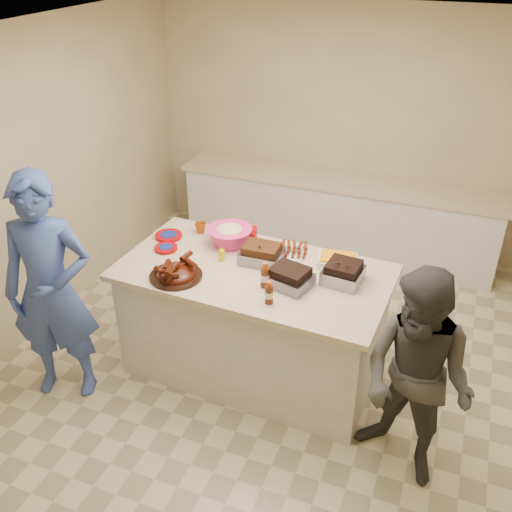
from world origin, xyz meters
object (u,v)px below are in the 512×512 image
at_px(mustard_bottle, 222,260).
at_px(coleslaw_bowl, 230,245).
at_px(plastic_cup, 201,233).
at_px(island, 254,368).
at_px(bbq_bottle_a, 269,303).
at_px(guest_gray, 400,465).
at_px(guest_blue, 71,385).
at_px(rib_platter, 176,277).
at_px(bbq_bottle_b, 265,286).
at_px(roasting_pan, 342,282).

bearing_deg(mustard_bottle, coleslaw_bowl, 99.56).
xyz_separation_m(coleslaw_bowl, plastic_cup, (-0.32, 0.11, 0.00)).
bearing_deg(coleslaw_bowl, mustard_bottle, -80.44).
bearing_deg(island, bbq_bottle_a, -52.13).
bearing_deg(guest_gray, island, -177.51).
xyz_separation_m(mustard_bottle, guest_blue, (-1.06, -0.79, -1.00)).
bearing_deg(guest_gray, rib_platter, -162.53).
height_order(bbq_bottle_b, guest_blue, bbq_bottle_b).
relative_size(island, guest_blue, 1.12).
bearing_deg(bbq_bottle_a, coleslaw_bowl, 131.33).
bearing_deg(rib_platter, coleslaw_bowl, 73.48).
relative_size(island, roasting_pan, 7.61).
bearing_deg(rib_platter, roasting_pan, 18.18).
xyz_separation_m(rib_platter, guest_blue, (-0.83, -0.44, -1.00)).
height_order(rib_platter, guest_blue, rib_platter).
bearing_deg(plastic_cup, coleslaw_bowl, -18.53).
relative_size(rib_platter, plastic_cup, 4.03).
relative_size(island, mustard_bottle, 16.78).
distance_m(island, plastic_cup, 1.27).
height_order(mustard_bottle, plastic_cup, mustard_bottle).
xyz_separation_m(island, coleslaw_bowl, (-0.33, 0.31, 1.00)).
distance_m(bbq_bottle_b, guest_blue, 1.90).
height_order(coleslaw_bowl, mustard_bottle, coleslaw_bowl).
xyz_separation_m(coleslaw_bowl, bbq_bottle_b, (0.50, -0.49, 0.00)).
relative_size(coleslaw_bowl, mustard_bottle, 3.04).
relative_size(rib_platter, bbq_bottle_a, 2.27).
distance_m(coleslaw_bowl, bbq_bottle_b, 0.70).
distance_m(rib_platter, plastic_cup, 0.74).
height_order(bbq_bottle_b, guest_gray, bbq_bottle_b).
height_order(rib_platter, mustard_bottle, rib_platter).
bearing_deg(guest_gray, guest_blue, -150.66).
bearing_deg(plastic_cup, roasting_pan, -13.67).
relative_size(mustard_bottle, guest_gray, 0.08).
bearing_deg(plastic_cup, rib_platter, -78.96).
bearing_deg(mustard_bottle, plastic_cup, 134.92).
bearing_deg(bbq_bottle_a, guest_gray, -10.83).
xyz_separation_m(rib_platter, guest_gray, (1.87, -0.27, -1.00)).
bearing_deg(bbq_bottle_b, guest_blue, -159.57).
distance_m(mustard_bottle, plastic_cup, 0.52).
relative_size(bbq_bottle_b, mustard_bottle, 1.62).
distance_m(roasting_pan, mustard_bottle, 0.98).
height_order(island, mustard_bottle, mustard_bottle).
height_order(roasting_pan, coleslaw_bowl, coleslaw_bowl).
bearing_deg(guest_gray, mustard_bottle, -175.13).
distance_m(rib_platter, bbq_bottle_b, 0.69).
distance_m(island, bbq_bottle_b, 1.03).
height_order(island, coleslaw_bowl, coleslaw_bowl).
bearing_deg(bbq_bottle_a, rib_platter, 175.23).
xyz_separation_m(rib_platter, bbq_bottle_a, (0.78, -0.07, 0.00)).
bearing_deg(plastic_cup, guest_blue, -120.75).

